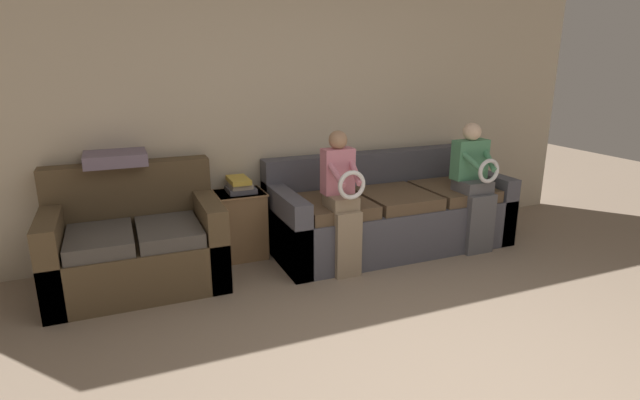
{
  "coord_description": "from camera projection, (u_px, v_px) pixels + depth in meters",
  "views": [
    {
      "loc": [
        -1.57,
        -1.56,
        1.8
      ],
      "look_at": [
        -0.19,
        1.76,
        0.76
      ],
      "focal_mm": 28.0,
      "sensor_mm": 36.0,
      "label": 1
    }
  ],
  "objects": [
    {
      "name": "book_stack",
      "position": [
        240.0,
        185.0,
        4.47
      ],
      "size": [
        0.25,
        0.31,
        0.14
      ],
      "color": "#4C4C56",
      "rests_on": "side_shelf"
    },
    {
      "name": "throw_pillow",
      "position": [
        115.0,
        157.0,
        4.08
      ],
      "size": [
        0.48,
        0.48,
        0.1
      ],
      "color": "slate",
      "rests_on": "couch_side"
    },
    {
      "name": "couch_main",
      "position": [
        388.0,
        213.0,
        4.86
      ],
      "size": [
        2.29,
        0.96,
        0.87
      ],
      "color": "#4C4C56",
      "rests_on": "ground_plane"
    },
    {
      "name": "side_shelf",
      "position": [
        241.0,
        224.0,
        4.58
      ],
      "size": [
        0.44,
        0.38,
        0.62
      ],
      "color": "olive",
      "rests_on": "ground_plane"
    },
    {
      "name": "child_right_seated",
      "position": [
        474.0,
        182.0,
        4.67
      ],
      "size": [
        0.35,
        0.37,
        1.21
      ],
      "color": "#56565B",
      "rests_on": "ground_plane"
    },
    {
      "name": "wall_back",
      "position": [
        289.0,
        113.0,
        4.74
      ],
      "size": [
        6.63,
        0.06,
        2.55
      ],
      "color": "beige",
      "rests_on": "ground_plane"
    },
    {
      "name": "couch_side",
      "position": [
        136.0,
        245.0,
        4.03
      ],
      "size": [
        1.33,
        0.9,
        0.95
      ],
      "color": "brown",
      "rests_on": "ground_plane"
    },
    {
      "name": "child_left_seated",
      "position": [
        342.0,
        197.0,
        4.16
      ],
      "size": [
        0.27,
        0.37,
        1.21
      ],
      "color": "gray",
      "rests_on": "ground_plane"
    }
  ]
}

